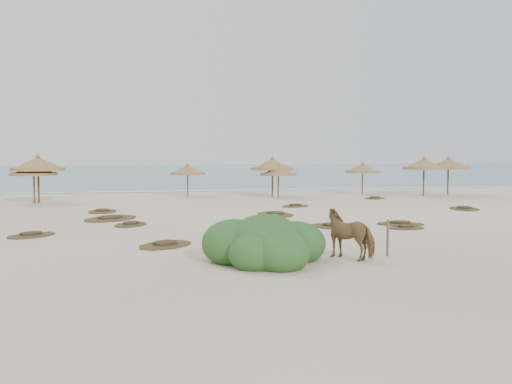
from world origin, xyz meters
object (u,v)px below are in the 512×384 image
palapa_0 (34,170)px  palapa_1 (38,164)px  horse (351,234)px  bush (266,244)px

palapa_0 → palapa_1: bearing=34.7°
palapa_0 → horse: bearing=-60.0°
palapa_0 → bush: (9.76, -21.69, -1.55)m
bush → palapa_0: bearing=114.2°
palapa_1 → bush: 23.91m
palapa_0 → palapa_1: (0.24, 0.17, 0.34)m
palapa_1 → horse: (12.18, -21.67, -1.69)m
palapa_1 → horse: bearing=-60.7°
palapa_1 → horse: size_ratio=2.42×
palapa_0 → horse: size_ratio=2.09×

